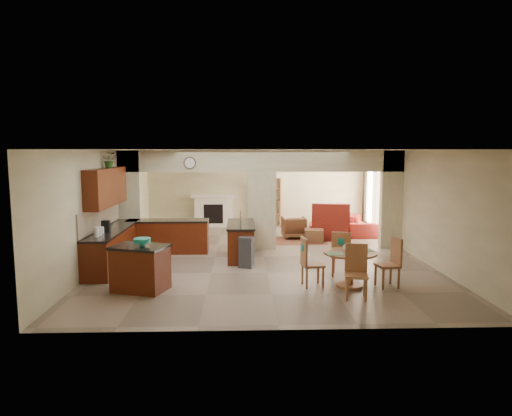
{
  "coord_description": "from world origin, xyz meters",
  "views": [
    {
      "loc": [
        -0.6,
        -11.81,
        2.77
      ],
      "look_at": [
        -0.19,
        0.3,
        1.26
      ],
      "focal_mm": 32.0,
      "sensor_mm": 36.0,
      "label": 1
    }
  ],
  "objects_px": {
    "kitchen_island": "(141,268)",
    "dining_table": "(350,263)",
    "sofa": "(355,223)",
    "armchair": "(294,227)"
  },
  "relations": [
    {
      "from": "kitchen_island",
      "to": "sofa",
      "type": "xyz_separation_m",
      "value": [
        5.9,
        6.33,
        -0.11
      ]
    },
    {
      "from": "sofa",
      "to": "armchair",
      "type": "relative_size",
      "value": 3.11
    },
    {
      "from": "kitchen_island",
      "to": "armchair",
      "type": "height_order",
      "value": "kitchen_island"
    },
    {
      "from": "dining_table",
      "to": "armchair",
      "type": "relative_size",
      "value": 1.41
    },
    {
      "from": "armchair",
      "to": "sofa",
      "type": "bearing_deg",
      "value": -160.37
    },
    {
      "from": "kitchen_island",
      "to": "dining_table",
      "type": "distance_m",
      "value": 4.24
    },
    {
      "from": "kitchen_island",
      "to": "sofa",
      "type": "bearing_deg",
      "value": 64.9
    },
    {
      "from": "kitchen_island",
      "to": "dining_table",
      "type": "xyz_separation_m",
      "value": [
        4.24,
        0.09,
        0.03
      ]
    },
    {
      "from": "dining_table",
      "to": "armchair",
      "type": "xyz_separation_m",
      "value": [
        -0.53,
        5.35,
        -0.14
      ]
    },
    {
      "from": "sofa",
      "to": "dining_table",
      "type": "bearing_deg",
      "value": 164.41
    }
  ]
}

